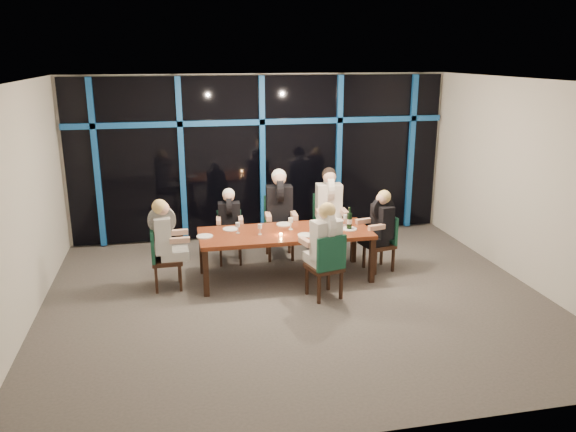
{
  "coord_description": "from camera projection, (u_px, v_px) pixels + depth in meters",
  "views": [
    {
      "loc": [
        -1.61,
        -7.12,
        3.34
      ],
      "look_at": [
        0.0,
        0.6,
        1.05
      ],
      "focal_mm": 35.0,
      "sensor_mm": 36.0,
      "label": 1
    }
  ],
  "objects": [
    {
      "name": "room",
      "position": [
        297.0,
        157.0,
        7.38
      ],
      "size": [
        7.04,
        7.0,
        3.02
      ],
      "color": "#5D5752",
      "rests_on": "ground"
    },
    {
      "name": "window_wall",
      "position": [
        263.0,
        155.0,
        10.27
      ],
      "size": [
        6.86,
        0.43,
        2.94
      ],
      "color": "black",
      "rests_on": "ground"
    },
    {
      "name": "dining_table",
      "position": [
        285.0,
        236.0,
        8.5
      ],
      "size": [
        2.6,
        1.0,
        0.75
      ],
      "color": "brown",
      "rests_on": "ground"
    },
    {
      "name": "chair_far_left",
      "position": [
        230.0,
        234.0,
        9.26
      ],
      "size": [
        0.42,
        0.42,
        0.85
      ],
      "rotation": [
        0.0,
        0.0,
        -0.07
      ],
      "color": "black",
      "rests_on": "ground"
    },
    {
      "name": "chair_far_mid",
      "position": [
        279.0,
        223.0,
        9.48
      ],
      "size": [
        0.51,
        0.51,
        1.03
      ],
      "rotation": [
        0.0,
        0.0,
        -0.07
      ],
      "color": "black",
      "rests_on": "ground"
    },
    {
      "name": "chair_far_right",
      "position": [
        328.0,
        220.0,
        9.67
      ],
      "size": [
        0.51,
        0.51,
        1.03
      ],
      "rotation": [
        0.0,
        0.0,
        -0.06
      ],
      "color": "black",
      "rests_on": "ground"
    },
    {
      "name": "chair_end_left",
      "position": [
        161.0,
        255.0,
        8.16
      ],
      "size": [
        0.44,
        0.44,
        0.92
      ],
      "rotation": [
        0.0,
        0.0,
        1.61
      ],
      "color": "black",
      "rests_on": "ground"
    },
    {
      "name": "chair_end_right",
      "position": [
        383.0,
        240.0,
        8.91
      ],
      "size": [
        0.49,
        0.49,
        0.89
      ],
      "rotation": [
        0.0,
        0.0,
        4.93
      ],
      "color": "black",
      "rests_on": "ground"
    },
    {
      "name": "chair_near_mid",
      "position": [
        327.0,
        263.0,
        7.79
      ],
      "size": [
        0.54,
        0.54,
        0.96
      ],
      "rotation": [
        0.0,
        0.0,
        3.39
      ],
      "color": "black",
      "rests_on": "ground"
    },
    {
      "name": "diner_far_left",
      "position": [
        229.0,
        215.0,
        9.1
      ],
      "size": [
        0.44,
        0.55,
        0.83
      ],
      "rotation": [
        0.0,
        0.0,
        -0.07
      ],
      "color": "black",
      "rests_on": "ground"
    },
    {
      "name": "diner_far_mid",
      "position": [
        279.0,
        201.0,
        9.29
      ],
      "size": [
        0.53,
        0.66,
        1.01
      ],
      "rotation": [
        0.0,
        0.0,
        -0.07
      ],
      "color": "black",
      "rests_on": "ground"
    },
    {
      "name": "diner_far_right",
      "position": [
        329.0,
        199.0,
        9.47
      ],
      "size": [
        0.53,
        0.65,
        1.0
      ],
      "rotation": [
        0.0,
        0.0,
        -0.06
      ],
      "color": "silver",
      "rests_on": "ground"
    },
    {
      "name": "diner_end_left",
      "position": [
        165.0,
        231.0,
        8.07
      ],
      "size": [
        0.58,
        0.47,
        0.9
      ],
      "rotation": [
        0.0,
        0.0,
        1.61
      ],
      "color": "black",
      "rests_on": "ground"
    },
    {
      "name": "diner_end_right",
      "position": [
        380.0,
        219.0,
        8.78
      ],
      "size": [
        0.6,
        0.5,
        0.87
      ],
      "rotation": [
        0.0,
        0.0,
        4.93
      ],
      "color": "black",
      "rests_on": "ground"
    },
    {
      "name": "diner_near_mid",
      "position": [
        325.0,
        236.0,
        7.76
      ],
      "size": [
        0.54,
        0.64,
        0.93
      ],
      "rotation": [
        0.0,
        0.0,
        3.39
      ],
      "color": "silver",
      "rests_on": "ground"
    },
    {
      "name": "plate_far_left",
      "position": [
        231.0,
        229.0,
        8.58
      ],
      "size": [
        0.24,
        0.24,
        0.01
      ],
      "primitive_type": "cylinder",
      "color": "white",
      "rests_on": "dining_table"
    },
    {
      "name": "plate_far_mid",
      "position": [
        284.0,
        224.0,
        8.81
      ],
      "size": [
        0.24,
        0.24,
        0.01
      ],
      "primitive_type": "cylinder",
      "color": "white",
      "rests_on": "dining_table"
    },
    {
      "name": "plate_far_right",
      "position": [
        336.0,
        221.0,
        9.0
      ],
      "size": [
        0.24,
        0.24,
        0.01
      ],
      "primitive_type": "cylinder",
      "color": "white",
      "rests_on": "dining_table"
    },
    {
      "name": "plate_end_left",
      "position": [
        205.0,
        236.0,
        8.24
      ],
      "size": [
        0.24,
        0.24,
        0.01
      ],
      "primitive_type": "cylinder",
      "color": "white",
      "rests_on": "dining_table"
    },
    {
      "name": "plate_end_right",
      "position": [
        349.0,
        229.0,
        8.58
      ],
      "size": [
        0.24,
        0.24,
        0.01
      ],
      "primitive_type": "cylinder",
      "color": "white",
      "rests_on": "dining_table"
    },
    {
      "name": "plate_near_mid",
      "position": [
        306.0,
        235.0,
        8.29
      ],
      "size": [
        0.24,
        0.24,
        0.01
      ],
      "primitive_type": "cylinder",
      "color": "white",
      "rests_on": "dining_table"
    },
    {
      "name": "wine_bottle",
      "position": [
        349.0,
        221.0,
        8.54
      ],
      "size": [
        0.08,
        0.08,
        0.36
      ],
      "rotation": [
        0.0,
        0.0,
        0.1
      ],
      "color": "black",
      "rests_on": "dining_table"
    },
    {
      "name": "water_pitcher",
      "position": [
        338.0,
        227.0,
        8.36
      ],
      "size": [
        0.13,
        0.11,
        0.2
      ],
      "rotation": [
        0.0,
        0.0,
        -0.07
      ],
      "color": "white",
      "rests_on": "dining_table"
    },
    {
      "name": "tea_light",
      "position": [
        281.0,
        234.0,
        8.31
      ],
      "size": [
        0.05,
        0.05,
        0.03
      ],
      "primitive_type": "cylinder",
      "color": "#FF9B4C",
      "rests_on": "dining_table"
    },
    {
      "name": "wine_glass_a",
      "position": [
        260.0,
        227.0,
        8.31
      ],
      "size": [
        0.06,
        0.06,
        0.16
      ],
      "color": "silver",
      "rests_on": "dining_table"
    },
    {
      "name": "wine_glass_b",
      "position": [
        291.0,
        221.0,
        8.54
      ],
      "size": [
        0.07,
        0.07,
        0.19
      ],
      "color": "silver",
      "rests_on": "dining_table"
    },
    {
      "name": "wine_glass_c",
      "position": [
        311.0,
        224.0,
        8.39
      ],
      "size": [
        0.07,
        0.07,
        0.18
      ],
      "color": "silver",
      "rests_on": "dining_table"
    },
    {
      "name": "wine_glass_d",
      "position": [
        238.0,
        225.0,
        8.37
      ],
      "size": [
        0.06,
        0.06,
        0.16
      ],
      "color": "silver",
      "rests_on": "dining_table"
    },
    {
      "name": "wine_glass_e",
      "position": [
        345.0,
        218.0,
        8.77
      ],
      "size": [
        0.06,
        0.06,
        0.17
      ],
      "color": "silver",
      "rests_on": "dining_table"
    }
  ]
}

